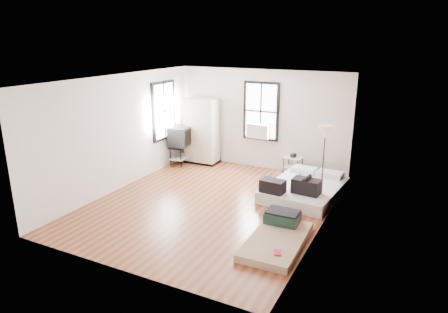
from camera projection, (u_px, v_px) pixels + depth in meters
The scene contains 8 objects.
ground at pixel (211, 204), 9.05m from camera, with size 6.00×6.00×0.00m, color #5C2D18.
room_shell at pixel (227, 127), 8.76m from camera, with size 5.02×6.02×2.80m.
mattress_main at pixel (304, 189), 9.46m from camera, with size 1.74×2.25×0.68m.
mattress_bare at pixel (278, 235), 7.40m from camera, with size 0.98×1.80×0.38m.
wardrobe at pixel (202, 131), 11.78m from camera, with size 0.98×0.57×1.92m.
side_table at pixel (293, 161), 10.80m from camera, with size 0.52×0.44×0.62m.
floor_lamp at pixel (325, 135), 9.31m from camera, with size 0.36×0.36×1.67m.
tv_stand at pixel (180, 137), 11.67m from camera, with size 0.63×0.85×1.13m.
Camera 1 is at (4.03, -7.32, 3.65)m, focal length 32.00 mm.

